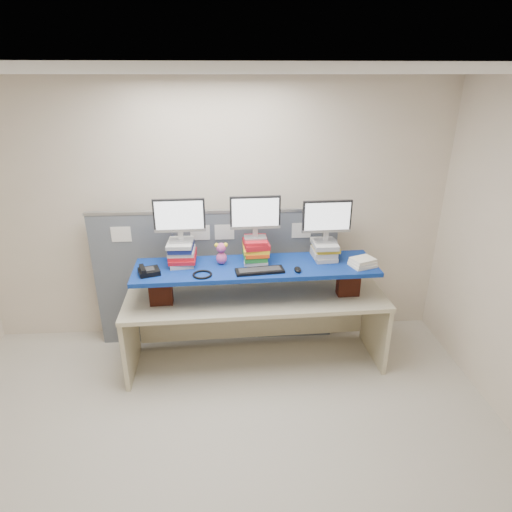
{
  "coord_description": "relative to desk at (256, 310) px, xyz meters",
  "views": [
    {
      "loc": [
        0.16,
        -2.41,
        2.79
      ],
      "look_at": [
        0.4,
        1.3,
        1.21
      ],
      "focal_mm": 30.0,
      "sensor_mm": 36.0,
      "label": 1
    }
  ],
  "objects": [
    {
      "name": "room",
      "position": [
        -0.4,
        -1.3,
        0.78
      ],
      "size": [
        5.0,
        4.0,
        2.8
      ],
      "color": "beige",
      "rests_on": "ground"
    },
    {
      "name": "cubicle_partition",
      "position": [
        -0.4,
        0.48,
        0.15
      ],
      "size": [
        2.6,
        0.06,
        1.53
      ],
      "color": "#50565F",
      "rests_on": "ground"
    },
    {
      "name": "desk",
      "position": [
        0.0,
        0.0,
        0.0
      ],
      "size": [
        2.59,
        0.84,
        0.78
      ],
      "rotation": [
        0.0,
        0.0,
        0.04
      ],
      "color": "beige",
      "rests_on": "ground"
    },
    {
      "name": "brick_pier_left",
      "position": [
        -0.91,
        -0.08,
        0.3
      ],
      "size": [
        0.22,
        0.12,
        0.29
      ],
      "primitive_type": "cube",
      "rotation": [
        0.0,
        0.0,
        0.04
      ],
      "color": "maroon",
      "rests_on": "desk"
    },
    {
      "name": "brick_pier_right",
      "position": [
        0.91,
        -0.02,
        0.3
      ],
      "size": [
        0.22,
        0.12,
        0.29
      ],
      "primitive_type": "cube",
      "rotation": [
        0.0,
        0.0,
        0.04
      ],
      "color": "maroon",
      "rests_on": "desk"
    },
    {
      "name": "blue_board",
      "position": [
        0.0,
        0.0,
        0.47
      ],
      "size": [
        2.33,
        0.66,
        0.04
      ],
      "primitive_type": "cube",
      "rotation": [
        0.0,
        0.0,
        0.04
      ],
      "color": "navy",
      "rests_on": "brick_pier_left"
    },
    {
      "name": "book_stack_left",
      "position": [
        -0.71,
        0.1,
        0.61
      ],
      "size": [
        0.26,
        0.32,
        0.23
      ],
      "color": "#B6B4AE",
      "rests_on": "blue_board"
    },
    {
      "name": "book_stack_center",
      "position": [
        0.0,
        0.12,
        0.61
      ],
      "size": [
        0.26,
        0.31,
        0.24
      ],
      "color": "#B6B4AE",
      "rests_on": "blue_board"
    },
    {
      "name": "book_stack_right",
      "position": [
        0.69,
        0.14,
        0.58
      ],
      "size": [
        0.25,
        0.31,
        0.17
      ],
      "color": "#B6B4AE",
      "rests_on": "blue_board"
    },
    {
      "name": "monitor_left",
      "position": [
        -0.7,
        0.09,
        0.95
      ],
      "size": [
        0.48,
        0.14,
        0.41
      ],
      "rotation": [
        0.0,
        0.0,
        0.04
      ],
      "color": "#9F9FA4",
      "rests_on": "book_stack_left"
    },
    {
      "name": "monitor_center",
      "position": [
        0.0,
        0.12,
        0.96
      ],
      "size": [
        0.48,
        0.14,
        0.41
      ],
      "rotation": [
        0.0,
        0.0,
        0.04
      ],
      "color": "#9F9FA4",
      "rests_on": "book_stack_center"
    },
    {
      "name": "monitor_right",
      "position": [
        0.69,
        0.14,
        0.9
      ],
      "size": [
        0.48,
        0.14,
        0.41
      ],
      "rotation": [
        0.0,
        0.0,
        0.04
      ],
      "color": "#9F9FA4",
      "rests_on": "book_stack_right"
    },
    {
      "name": "keyboard",
      "position": [
        0.03,
        -0.14,
        0.5
      ],
      "size": [
        0.46,
        0.2,
        0.03
      ],
      "rotation": [
        0.0,
        0.0,
        0.12
      ],
      "color": "black",
      "rests_on": "blue_board"
    },
    {
      "name": "mouse",
      "position": [
        0.38,
        -0.15,
        0.51
      ],
      "size": [
        0.07,
        0.12,
        0.04
      ],
      "primitive_type": "ellipsoid",
      "rotation": [
        0.0,
        0.0,
        -0.01
      ],
      "color": "black",
      "rests_on": "blue_board"
    },
    {
      "name": "desk_phone",
      "position": [
        -0.99,
        -0.12,
        0.52
      ],
      "size": [
        0.23,
        0.22,
        0.08
      ],
      "rotation": [
        0.0,
        0.0,
        0.33
      ],
      "color": "black",
      "rests_on": "blue_board"
    },
    {
      "name": "headset",
      "position": [
        -0.5,
        -0.19,
        0.5
      ],
      "size": [
        0.22,
        0.22,
        0.02
      ],
      "primitive_type": "torus",
      "rotation": [
        0.0,
        0.0,
        0.28
      ],
      "color": "black",
      "rests_on": "blue_board"
    },
    {
      "name": "plush_toy",
      "position": [
        -0.33,
        0.06,
        0.6
      ],
      "size": [
        0.13,
        0.09,
        0.22
      ],
      "rotation": [
        0.0,
        0.0,
        -0.03
      ],
      "color": "#D24F92",
      "rests_on": "blue_board"
    },
    {
      "name": "binder_stack",
      "position": [
        1.01,
        -0.07,
        0.53
      ],
      "size": [
        0.27,
        0.25,
        0.08
      ],
      "rotation": [
        0.0,
        0.0,
        0.36
      ],
      "color": "white",
      "rests_on": "blue_board"
    }
  ]
}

